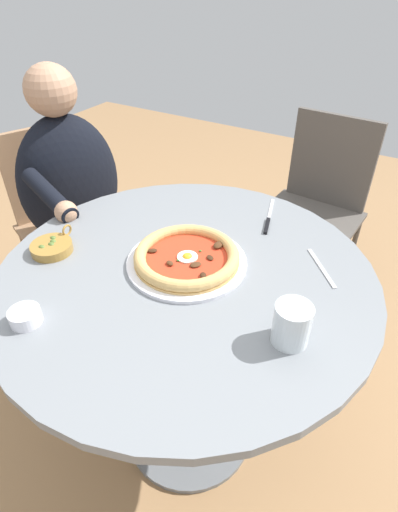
{
  "coord_description": "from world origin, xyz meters",
  "views": [
    {
      "loc": [
        -0.44,
        0.68,
        1.41
      ],
      "look_at": [
        -0.02,
        -0.04,
        0.78
      ],
      "focal_mm": 28.48,
      "sensor_mm": 36.0,
      "label": 1
    }
  ],
  "objects_px": {
    "water_glass": "(291,326)",
    "diner_person": "(79,229)",
    "steak_knife": "(268,220)",
    "cafe_chair_diner": "(65,211)",
    "fork_utensil": "(321,268)",
    "ramekin_capers": "(25,316)",
    "dining_table": "(187,319)",
    "pizza_on_plate": "(187,258)",
    "cafe_chair_spare_near": "(317,198)",
    "olive_pan": "(52,247)"
  },
  "relations": [
    {
      "from": "water_glass",
      "to": "cafe_chair_diner",
      "type": "distance_m",
      "value": 1.23
    },
    {
      "from": "steak_knife",
      "to": "diner_person",
      "type": "distance_m",
      "value": 0.82
    },
    {
      "from": "pizza_on_plate",
      "to": "ramekin_capers",
      "type": "bearing_deg",
      "value": 61.82
    },
    {
      "from": "fork_utensil",
      "to": "cafe_chair_diner",
      "type": "bearing_deg",
      "value": -6.93
    },
    {
      "from": "water_glass",
      "to": "olive_pan",
      "type": "relative_size",
      "value": 0.69
    },
    {
      "from": "water_glass",
      "to": "cafe_chair_spare_near",
      "type": "xyz_separation_m",
      "value": [
        0.24,
        -1.08,
        -0.28
      ]
    },
    {
      "from": "fork_utensil",
      "to": "diner_person",
      "type": "height_order",
      "value": "diner_person"
    },
    {
      "from": "pizza_on_plate",
      "to": "ramekin_capers",
      "type": "distance_m",
      "value": 0.41
    },
    {
      "from": "water_glass",
      "to": "cafe_chair_diner",
      "type": "xyz_separation_m",
      "value": [
        1.13,
        -0.41,
        -0.27
      ]
    },
    {
      "from": "steak_knife",
      "to": "cafe_chair_spare_near",
      "type": "relative_size",
      "value": 0.24
    },
    {
      "from": "dining_table",
      "to": "ramekin_capers",
      "type": "xyz_separation_m",
      "value": [
        0.2,
        0.33,
        0.2
      ]
    },
    {
      "from": "cafe_chair_diner",
      "to": "ramekin_capers",
      "type": "bearing_deg",
      "value": 133.15
    },
    {
      "from": "dining_table",
      "to": "steak_knife",
      "type": "relative_size",
      "value": 4.71
    },
    {
      "from": "steak_knife",
      "to": "cafe_chair_spare_near",
      "type": "bearing_deg",
      "value": -88.75
    },
    {
      "from": "water_glass",
      "to": "olive_pan",
      "type": "distance_m",
      "value": 0.67
    },
    {
      "from": "pizza_on_plate",
      "to": "cafe_chair_spare_near",
      "type": "distance_m",
      "value": 1.01
    },
    {
      "from": "diner_person",
      "to": "cafe_chair_spare_near",
      "type": "distance_m",
      "value": 1.05
    },
    {
      "from": "olive_pan",
      "to": "cafe_chair_diner",
      "type": "distance_m",
      "value": 0.68
    },
    {
      "from": "water_glass",
      "to": "dining_table",
      "type": "bearing_deg",
      "value": -15.73
    },
    {
      "from": "dining_table",
      "to": "water_glass",
      "type": "xyz_separation_m",
      "value": [
        -0.31,
        0.09,
        0.22
      ]
    },
    {
      "from": "olive_pan",
      "to": "cafe_chair_diner",
      "type": "xyz_separation_m",
      "value": [
        0.46,
        -0.44,
        -0.25
      ]
    },
    {
      "from": "water_glass",
      "to": "diner_person",
      "type": "xyz_separation_m",
      "value": [
        1.0,
        -0.36,
        -0.29
      ]
    },
    {
      "from": "steak_knife",
      "to": "fork_utensil",
      "type": "bearing_deg",
      "value": 145.71
    },
    {
      "from": "dining_table",
      "to": "pizza_on_plate",
      "type": "relative_size",
      "value": 3.1
    },
    {
      "from": "cafe_chair_spare_near",
      "to": "water_glass",
      "type": "bearing_deg",
      "value": 102.32
    },
    {
      "from": "dining_table",
      "to": "cafe_chair_diner",
      "type": "relative_size",
      "value": 1.13
    },
    {
      "from": "fork_utensil",
      "to": "diner_person",
      "type": "distance_m",
      "value": 1.02
    },
    {
      "from": "dining_table",
      "to": "cafe_chair_spare_near",
      "type": "height_order",
      "value": "cafe_chair_spare_near"
    },
    {
      "from": "water_glass",
      "to": "fork_utensil",
      "type": "height_order",
      "value": "water_glass"
    },
    {
      "from": "water_glass",
      "to": "fork_utensil",
      "type": "xyz_separation_m",
      "value": [
        0.01,
        -0.27,
        -0.04
      ]
    },
    {
      "from": "dining_table",
      "to": "steak_knife",
      "type": "height_order",
      "value": "steak_knife"
    },
    {
      "from": "fork_utensil",
      "to": "steak_knife",
      "type": "bearing_deg",
      "value": -34.29
    },
    {
      "from": "fork_utensil",
      "to": "ramekin_capers",
      "type": "bearing_deg",
      "value": 45.96
    },
    {
      "from": "fork_utensil",
      "to": "pizza_on_plate",
      "type": "bearing_deg",
      "value": 27.35
    },
    {
      "from": "steak_knife",
      "to": "ramekin_capers",
      "type": "relative_size",
      "value": 2.99
    },
    {
      "from": "ramekin_capers",
      "to": "cafe_chair_diner",
      "type": "bearing_deg",
      "value": -46.85
    },
    {
      "from": "steak_knife",
      "to": "cafe_chair_diner",
      "type": "xyz_separation_m",
      "value": [
        0.91,
        0.01,
        -0.24
      ]
    },
    {
      "from": "cafe_chair_spare_near",
      "to": "dining_table",
      "type": "bearing_deg",
      "value": 85.64
    },
    {
      "from": "water_glass",
      "to": "ramekin_capers",
      "type": "bearing_deg",
      "value": 25.4
    },
    {
      "from": "steak_knife",
      "to": "olive_pan",
      "type": "height_order",
      "value": "olive_pan"
    },
    {
      "from": "ramekin_capers",
      "to": "cafe_chair_spare_near",
      "type": "relative_size",
      "value": 0.08
    },
    {
      "from": "pizza_on_plate",
      "to": "olive_pan",
      "type": "relative_size",
      "value": 2.3
    },
    {
      "from": "steak_knife",
      "to": "olive_pan",
      "type": "bearing_deg",
      "value": 44.7
    },
    {
      "from": "cafe_chair_spare_near",
      "to": "steak_knife",
      "type": "bearing_deg",
      "value": 91.25
    },
    {
      "from": "ramekin_capers",
      "to": "olive_pan",
      "type": "relative_size",
      "value": 0.51
    },
    {
      "from": "ramekin_capers",
      "to": "cafe_chair_spare_near",
      "type": "distance_m",
      "value": 1.38
    },
    {
      "from": "diner_person",
      "to": "cafe_chair_diner",
      "type": "relative_size",
      "value": 1.32
    },
    {
      "from": "dining_table",
      "to": "cafe_chair_spare_near",
      "type": "distance_m",
      "value": 1.0
    },
    {
      "from": "diner_person",
      "to": "cafe_chair_spare_near",
      "type": "xyz_separation_m",
      "value": [
        -0.76,
        -0.73,
        0.01
      ]
    },
    {
      "from": "dining_table",
      "to": "cafe_chair_diner",
      "type": "distance_m",
      "value": 0.88
    }
  ]
}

